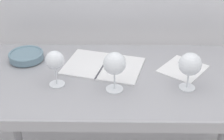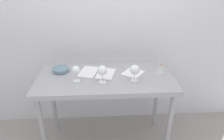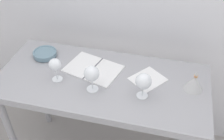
# 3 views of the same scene
# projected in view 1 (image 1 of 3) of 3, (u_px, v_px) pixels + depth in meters

# --- Properties ---
(steel_counter) EXTENTS (1.40, 0.65, 0.90)m
(steel_counter) POSITION_uv_depth(u_px,v_px,m) (121.00, 95.00, 1.53)
(steel_counter) COLOR #98989D
(steel_counter) RESTS_ON ground_plane
(wine_glass_near_center) EXTENTS (0.10, 0.10, 0.18)m
(wine_glass_near_center) POSITION_uv_depth(u_px,v_px,m) (115.00, 64.00, 1.32)
(wine_glass_near_center) COLOR white
(wine_glass_near_center) RESTS_ON steel_counter
(wine_glass_near_left) EXTENTS (0.08, 0.08, 0.16)m
(wine_glass_near_left) POSITION_uv_depth(u_px,v_px,m) (55.00, 61.00, 1.36)
(wine_glass_near_left) COLOR white
(wine_glass_near_left) RESTS_ON steel_counter
(wine_glass_near_right) EXTENTS (0.10, 0.10, 0.17)m
(wine_glass_near_right) POSITION_uv_depth(u_px,v_px,m) (190.00, 65.00, 1.34)
(wine_glass_near_right) COLOR white
(wine_glass_near_right) RESTS_ON steel_counter
(open_notebook) EXTENTS (0.42, 0.34, 0.01)m
(open_notebook) POSITION_uv_depth(u_px,v_px,m) (103.00, 66.00, 1.55)
(open_notebook) COLOR white
(open_notebook) RESTS_ON steel_counter
(tasting_sheet_upper) EXTENTS (0.27, 0.27, 0.00)m
(tasting_sheet_upper) POSITION_uv_depth(u_px,v_px,m) (183.00, 69.00, 1.54)
(tasting_sheet_upper) COLOR white
(tasting_sheet_upper) RESTS_ON steel_counter
(tasting_bowl) EXTENTS (0.17, 0.17, 0.04)m
(tasting_bowl) POSITION_uv_depth(u_px,v_px,m) (26.00, 56.00, 1.60)
(tasting_bowl) COLOR beige
(tasting_bowl) RESTS_ON steel_counter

